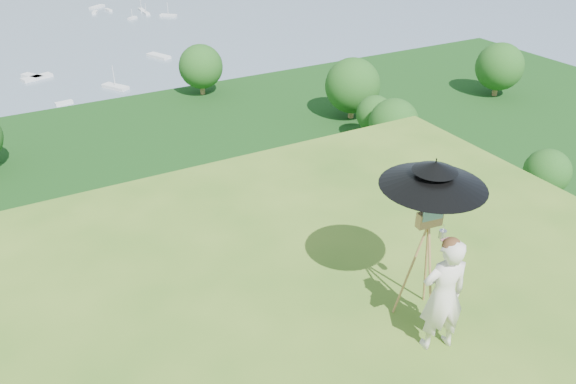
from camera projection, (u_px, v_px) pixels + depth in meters
forest_slope at (90, 347)px, 46.61m from camera, size 140.00×56.00×22.00m
shoreline_tier at (40, 204)px, 80.58m from camera, size 170.00×28.00×8.00m
slope_trees at (56, 202)px, 39.72m from camera, size 110.00×50.00×6.00m
harbor_town at (30, 164)px, 77.38m from camera, size 110.00×22.00×5.00m
painter at (443, 295)px, 6.73m from camera, size 0.66×0.51×1.61m
field_easel at (423, 260)px, 7.22m from camera, size 0.75×0.75×1.75m
sun_umbrella at (432, 191)px, 6.75m from camera, size 1.40×1.40×0.88m
painter_cap at (452, 243)px, 6.36m from camera, size 0.21×0.26×0.10m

